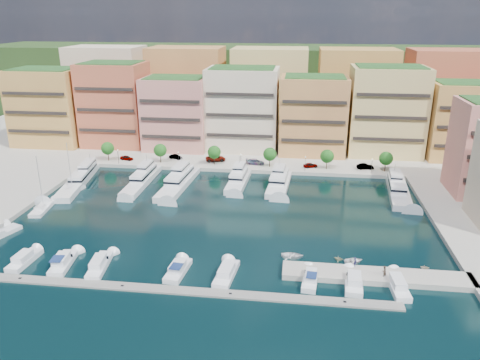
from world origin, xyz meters
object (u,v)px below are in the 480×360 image
at_px(tree_3, 270,154).
at_px(car_3, 255,162).
at_px(cruiser_0, 24,260).
at_px(tree_5, 386,158).
at_px(yacht_3, 238,179).
at_px(tender_1, 338,258).
at_px(lamppost_0, 118,154).
at_px(tree_0, 108,148).
at_px(sailboat_2, 72,191).
at_px(cruiser_2, 100,265).
at_px(person_1, 384,271).
at_px(car_0, 127,158).
at_px(cruiser_9, 397,285).
at_px(yacht_0, 80,178).
at_px(cruiser_1, 63,263).
at_px(car_5, 365,166).
at_px(tree_4, 327,156).
at_px(lamppost_4, 372,164).
at_px(lamppost_1, 178,156).
at_px(lamppost_2, 241,159).
at_px(cruiser_8, 354,282).
at_px(cruiser_4, 178,270).
at_px(yacht_4, 279,182).
at_px(car_1, 176,157).
at_px(yacht_1, 142,179).
at_px(person_0, 355,262).
at_px(tender_0, 292,255).
at_px(sailboat_1, 42,209).
at_px(car_2, 216,158).
at_px(tree_1, 160,150).
at_px(tree_2, 214,152).
at_px(yacht_2, 179,181).
at_px(cruiser_5, 226,274).
at_px(car_4, 310,165).
at_px(cruiser_7, 310,279).
at_px(lamppost_3, 305,161).
at_px(tender_2, 354,261).
at_px(tender_3, 425,267).

bearing_deg(tree_3, car_3, 156.96).
bearing_deg(cruiser_0, tree_5, 38.73).
relative_size(yacht_3, tender_1, 9.93).
bearing_deg(lamppost_0, tree_5, 1.73).
xyz_separation_m(tree_0, sailboat_2, (-0.04, -23.82, -4.42)).
xyz_separation_m(cruiser_2, person_1, (49.13, 2.00, 1.38)).
relative_size(car_0, person_1, 2.16).
bearing_deg(cruiser_9, tender_1, 137.93).
distance_m(yacht_0, cruiser_2, 47.31).
bearing_deg(cruiser_1, cruiser_9, 0.02).
xyz_separation_m(lamppost_0, car_5, (70.84, 3.69, -2.06)).
bearing_deg(tree_4, lamppost_4, -10.85).
distance_m(lamppost_1, car_5, 53.01).
relative_size(tree_0, lamppost_1, 1.35).
bearing_deg(lamppost_2, cruiser_8, -65.14).
xyz_separation_m(tree_4, cruiser_4, (-28.02, -58.10, -4.17)).
height_order(lamppost_0, yacht_4, yacht_4).
xyz_separation_m(yacht_4, car_1, (-31.93, 16.91, 0.57)).
bearing_deg(car_0, car_3, -74.17).
distance_m(yacht_1, person_0, 64.03).
xyz_separation_m(tree_0, lamppost_0, (4.00, -2.30, -0.92)).
bearing_deg(tender_0, sailboat_1, 73.69).
bearing_deg(car_2, car_0, 78.06).
distance_m(tree_3, sailboat_1, 61.02).
bearing_deg(person_1, tree_4, -126.05).
bearing_deg(cruiser_4, yacht_0, 132.02).
relative_size(tree_1, tree_2, 1.00).
distance_m(yacht_2, car_5, 52.24).
height_order(yacht_1, cruiser_5, yacht_1).
height_order(yacht_1, yacht_2, same).
distance_m(tree_3, car_4, 12.00).
relative_size(tender_1, car_1, 0.42).
relative_size(cruiser_4, car_4, 1.95).
distance_m(car_3, person_1, 64.04).
bearing_deg(tree_3, yacht_0, -161.18).
height_order(yacht_2, cruiser_7, yacht_2).
distance_m(tree_4, yacht_3, 26.60).
xyz_separation_m(yacht_3, yacht_4, (10.73, -0.73, -0.12)).
bearing_deg(yacht_2, person_0, -42.90).
relative_size(cruiser_5, sailboat_2, 0.67).
distance_m(cruiser_8, sailboat_2, 74.26).
bearing_deg(tree_5, cruiser_4, -127.15).
height_order(lamppost_3, yacht_0, yacht_0).
relative_size(cruiser_0, sailboat_1, 0.62).
xyz_separation_m(cruiser_0, car_0, (-2.38, 59.24, 1.14)).
distance_m(yacht_0, tender_2, 75.75).
height_order(cruiser_5, cruiser_7, cruiser_7).
bearing_deg(cruiser_8, car_3, 110.33).
distance_m(tender_2, tender_3, 12.24).
distance_m(tree_4, person_0, 53.71).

